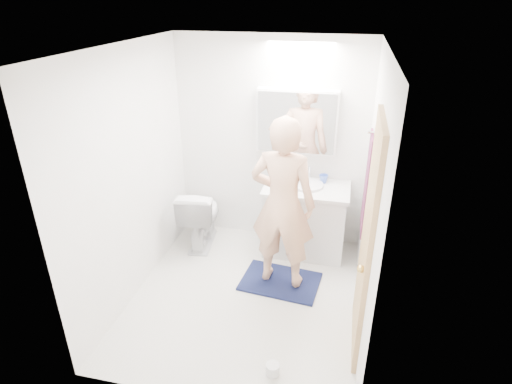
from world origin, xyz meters
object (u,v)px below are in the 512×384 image
(toothbrush_cup, at_px, (324,179))
(toilet_paper_roll, at_px, (273,369))
(vanity_cabinet, at_px, (305,221))
(person, at_px, (283,204))
(soap_bottle_b, at_px, (290,172))
(toilet, at_px, (201,216))
(soap_bottle_a, at_px, (279,171))
(medicine_cabinet, at_px, (297,121))

(toothbrush_cup, distance_m, toilet_paper_roll, 2.19)
(vanity_cabinet, relative_size, toothbrush_cup, 8.67)
(person, height_order, soap_bottle_b, person)
(person, bearing_deg, toilet_paper_roll, 102.66)
(toothbrush_cup, bearing_deg, toilet, -168.87)
(soap_bottle_b, relative_size, toilet_paper_roll, 1.70)
(vanity_cabinet, xyz_separation_m, soap_bottle_a, (-0.34, 0.15, 0.54))
(vanity_cabinet, distance_m, toilet_paper_roll, 1.89)
(vanity_cabinet, relative_size, toilet_paper_roll, 8.18)
(soap_bottle_a, relative_size, toothbrush_cup, 2.03)
(toilet, height_order, soap_bottle_a, soap_bottle_a)
(vanity_cabinet, bearing_deg, medicine_cabinet, 128.56)
(person, bearing_deg, toilet, -21.99)
(medicine_cabinet, xyz_separation_m, toilet, (-1.06, -0.33, -1.13))
(vanity_cabinet, distance_m, soap_bottle_b, 0.59)
(soap_bottle_a, bearing_deg, soap_bottle_b, 13.30)
(medicine_cabinet, distance_m, toothbrush_cup, 0.72)
(vanity_cabinet, xyz_separation_m, soap_bottle_b, (-0.22, 0.18, 0.52))
(medicine_cabinet, relative_size, toothbrush_cup, 8.48)
(person, bearing_deg, medicine_cabinet, -83.56)
(toilet, distance_m, soap_bottle_b, 1.18)
(toothbrush_cup, bearing_deg, person, -111.37)
(toilet, xyz_separation_m, person, (1.07, -0.57, 0.55))
(vanity_cabinet, relative_size, toilet, 1.20)
(vanity_cabinet, distance_m, toothbrush_cup, 0.53)
(vanity_cabinet, distance_m, toilet, 1.23)
(medicine_cabinet, height_order, toothbrush_cup, medicine_cabinet)
(toilet_paper_roll, bearing_deg, soap_bottle_a, 99.07)
(person, relative_size, soap_bottle_b, 9.40)
(soap_bottle_b, bearing_deg, toothbrush_cup, -2.97)
(toothbrush_cup, height_order, toilet_paper_roll, toothbrush_cup)
(vanity_cabinet, xyz_separation_m, toilet_paper_roll, (-0.02, -1.86, -0.34))
(soap_bottle_a, bearing_deg, toilet, -163.32)
(medicine_cabinet, xyz_separation_m, person, (0.01, -0.89, -0.57))
(soap_bottle_b, bearing_deg, soap_bottle_a, -166.70)
(medicine_cabinet, relative_size, soap_bottle_a, 4.17)
(vanity_cabinet, height_order, medicine_cabinet, medicine_cabinet)
(person, xyz_separation_m, toothbrush_cup, (0.33, 0.84, -0.06))
(vanity_cabinet, distance_m, soap_bottle_a, 0.65)
(person, height_order, toothbrush_cup, person)
(toilet, xyz_separation_m, toilet_paper_roll, (1.21, -1.74, -0.32))
(soap_bottle_b, distance_m, toothbrush_cup, 0.39)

